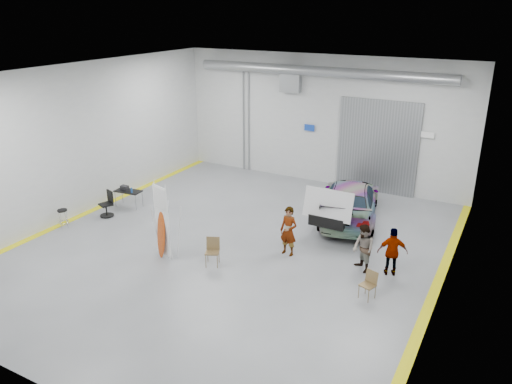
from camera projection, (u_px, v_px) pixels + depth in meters
The scene contains 13 objects.
ground at pixel (233, 246), 17.71m from camera, with size 16.00×16.00×0.00m, color slate.
room_shell at pixel (268, 122), 17.99m from camera, with size 14.02×16.18×6.01m.
sedan_car at pixel (350, 200), 19.78m from camera, with size 2.15×5.28×1.53m, color white.
person_a at pixel (289, 231), 16.85m from camera, with size 0.63×0.41×1.74m, color #825B47.
person_b at pixel (363, 248), 15.82m from camera, with size 0.77×0.59×1.58m, color slate.
person_c at pixel (393, 252), 15.58m from camera, with size 0.93×0.38×1.60m, color brown.
surfboard_display at pixel (163, 228), 16.55m from camera, with size 0.74×0.36×2.71m.
folding_chair_near at pixel (213, 257), 16.34m from camera, with size 0.57×0.61×0.92m.
folding_chair_far at pixel (367, 290), 14.50m from camera, with size 0.50×0.53×0.84m.
shop_stool at pixel (63, 219), 19.04m from camera, with size 0.38×0.38×0.75m.
work_table at pixel (127, 190), 20.99m from camera, with size 1.18×0.67×0.92m.
office_chair at pixel (107, 205), 20.12m from camera, with size 0.58×0.61×1.04m.
trunk_lid at pixel (330, 202), 17.54m from camera, with size 1.79×1.08×0.04m, color silver.
Camera 1 is at (8.34, -13.56, 8.04)m, focal length 35.00 mm.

